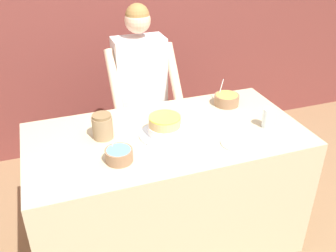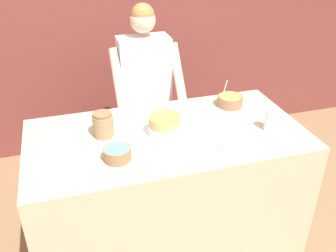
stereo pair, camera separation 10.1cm
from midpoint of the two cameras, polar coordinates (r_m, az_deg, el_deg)
wall_back at (r=3.73m, az=-9.28°, el=15.35°), size 10.00×0.05×2.60m
counter at (r=2.72m, az=-1.26°, el=-9.73°), size 1.82×0.92×0.94m
person_baker at (r=3.06m, az=-5.16°, el=6.04°), size 0.55×0.46×1.63m
cake at (r=2.40m, az=-1.71°, el=-0.15°), size 0.33×0.33×0.14m
frosting_bowl_blue at (r=2.19m, az=-8.80°, el=-4.36°), size 0.16×0.16×0.16m
frosting_bowl_yellow at (r=2.83m, az=7.91°, el=4.05°), size 0.19×0.19×0.18m
drinking_glass at (r=2.56m, az=13.92°, el=1.17°), size 0.08×0.08×0.14m
ceramic_plate at (r=2.37m, az=9.41°, el=-2.56°), size 0.22×0.22×0.01m
stoneware_jar at (r=2.41m, az=-11.14°, el=-0.07°), size 0.13×0.13×0.16m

